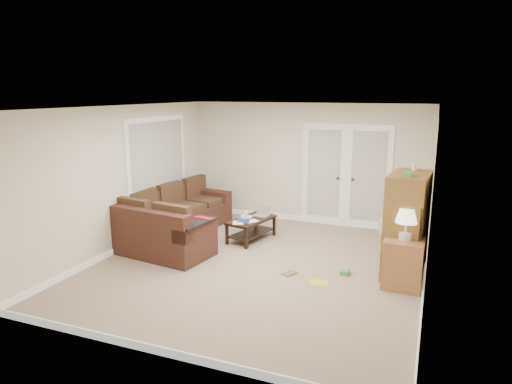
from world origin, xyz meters
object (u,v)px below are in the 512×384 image
at_px(coffee_table, 252,228).
at_px(tv_armoire, 407,224).
at_px(sectional_sofa, 171,223).
at_px(side_cabinet, 403,259).

xyz_separation_m(coffee_table, tv_armoire, (2.77, -0.66, 0.56)).
bearing_deg(tv_armoire, coffee_table, 172.34).
bearing_deg(coffee_table, sectional_sofa, -144.57).
bearing_deg(side_cabinet, sectional_sofa, 174.05).
bearing_deg(sectional_sofa, side_cabinet, 0.23).
distance_m(sectional_sofa, coffee_table, 1.50).
relative_size(sectional_sofa, coffee_table, 2.76).
distance_m(coffee_table, tv_armoire, 2.90).
height_order(coffee_table, tv_armoire, tv_armoire).
xyz_separation_m(coffee_table, side_cabinet, (2.78, -1.15, 0.19)).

